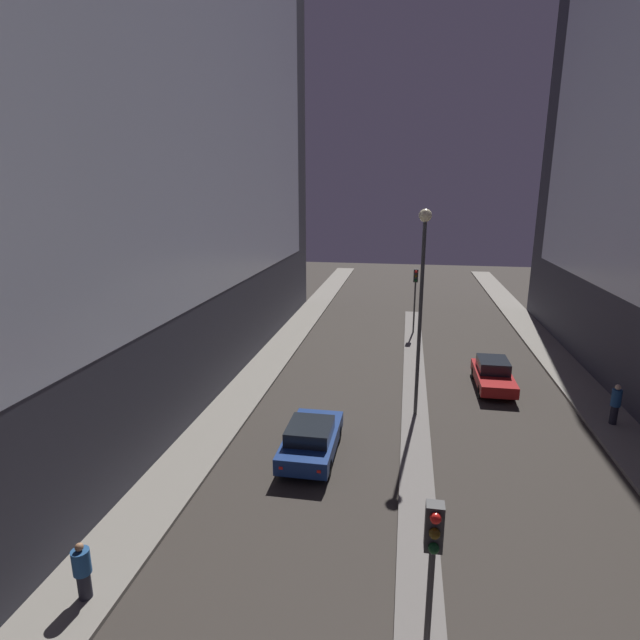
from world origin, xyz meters
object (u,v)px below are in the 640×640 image
Objects in this scene: traffic_light_near at (432,564)px; car_left_lane at (311,439)px; car_right_lane at (493,374)px; street_lamp at (422,280)px; pedestrian_on_right_sidewalk at (616,403)px; traffic_light_mid at (415,286)px; pedestrian_on_left_sidewalk at (82,570)px.

traffic_light_near is 10.39m from car_left_lane.
traffic_light_near reaches higher than car_right_lane.
street_lamp is 2.11× the size of car_left_lane.
street_lamp reaches higher than pedestrian_on_right_sidewalk.
traffic_light_mid is 10.64m from car_right_lane.
pedestrian_on_right_sidewalk is (8.41, -13.20, -2.37)m from traffic_light_mid.
car_left_lane is 2.79× the size of pedestrian_on_left_sidewalk.
traffic_light_mid is 2.94× the size of pedestrian_on_left_sidewalk.
traffic_light_near is 0.50× the size of street_lamp.
traffic_light_mid is (0.00, 27.13, 0.00)m from traffic_light_near.
pedestrian_on_right_sidewalk is at bearing -57.49° from traffic_light_mid.
pedestrian_on_left_sidewalk is at bearing 170.42° from traffic_light_near.
car_left_lane is (-3.97, 9.21, -2.71)m from traffic_light_near.
car_left_lane is 2.38× the size of pedestrian_on_right_sidewalk.
street_lamp is at bearing 90.00° from traffic_light_near.
traffic_light_near is 18.28m from car_right_lane.
street_lamp reaches higher than car_left_lane.
pedestrian_on_right_sidewalk reaches higher than pedestrian_on_left_sidewalk.
pedestrian_on_left_sidewalk is 20.79m from pedestrian_on_right_sidewalk.
pedestrian_on_right_sidewalk is (12.39, 4.72, 0.34)m from car_left_lane.
traffic_light_mid is 27.13m from pedestrian_on_left_sidewalk.
car_right_lane is at bearing 53.26° from pedestrian_on_left_sidewalk.
car_left_lane is (-3.97, -17.92, -2.71)m from traffic_light_mid.
pedestrian_on_left_sidewalk reaches higher than car_left_lane.
pedestrian_on_left_sidewalk is at bearing -118.12° from car_left_lane.
traffic_light_near is 8.65m from pedestrian_on_left_sidewalk.
traffic_light_mid is at bearing 77.50° from car_left_lane.
traffic_light_mid is 1.05× the size of car_left_lane.
car_right_lane is at bearing -67.29° from traffic_light_mid.
car_left_lane is 1.00× the size of car_right_lane.
street_lamp is 8.03m from car_left_lane.
car_right_lane is 2.78× the size of pedestrian_on_left_sidewalk.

